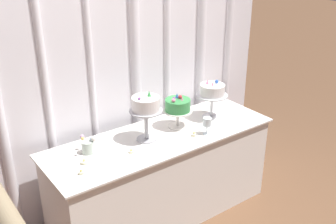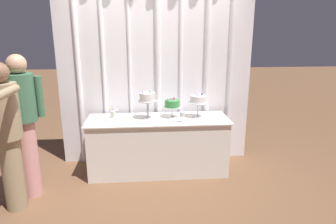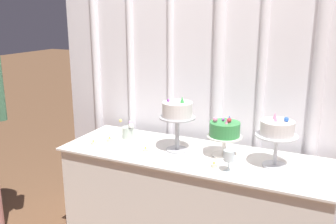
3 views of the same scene
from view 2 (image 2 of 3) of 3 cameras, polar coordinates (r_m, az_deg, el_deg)
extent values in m
plane|color=brown|center=(4.29, -1.78, -11.74)|extent=(24.00, 24.00, 0.00)
cube|color=white|center=(4.39, -2.33, 8.59)|extent=(2.82, 0.04, 2.87)
cylinder|color=white|center=(4.46, -16.83, 8.06)|extent=(0.07, 0.07, 2.87)
cylinder|color=white|center=(4.40, -12.25, 8.27)|extent=(0.06, 0.06, 2.87)
cylinder|color=white|center=(4.37, -7.34, 8.44)|extent=(0.05, 0.05, 2.87)
cylinder|color=white|center=(4.37, -1.92, 8.56)|extent=(0.09, 0.09, 2.87)
cylinder|color=white|center=(4.40, 2.45, 8.60)|extent=(0.06, 0.06, 2.87)
cylinder|color=white|center=(4.46, 7.44, 8.59)|extent=(0.09, 0.09, 2.87)
cylinder|color=white|center=(4.55, 11.83, 8.52)|extent=(0.08, 0.08, 2.87)
cube|color=white|center=(4.22, -1.90, -6.48)|extent=(1.89, 0.60, 0.77)
cube|color=white|center=(4.09, -1.94, -1.40)|extent=(1.94, 0.65, 0.01)
cylinder|color=#B2B2B7|center=(4.10, -3.87, -1.20)|extent=(0.16, 0.16, 0.01)
cylinder|color=#B2B2B7|center=(4.07, -3.90, 0.46)|extent=(0.03, 0.03, 0.23)
cylinder|color=#B2B2B7|center=(4.04, -3.93, 2.14)|extent=(0.26, 0.26, 0.01)
cylinder|color=white|center=(4.02, -3.95, 2.94)|extent=(0.22, 0.22, 0.11)
cone|color=green|center=(4.01, -3.46, 4.01)|extent=(0.03, 0.03, 0.04)
sphere|color=purple|center=(4.00, -4.88, 3.77)|extent=(0.02, 0.02, 0.02)
cylinder|color=silver|center=(4.16, 0.82, -0.93)|extent=(0.17, 0.17, 0.01)
cylinder|color=silver|center=(4.14, 0.82, 0.00)|extent=(0.03, 0.03, 0.13)
cylinder|color=silver|center=(4.12, 0.83, 0.93)|extent=(0.24, 0.24, 0.01)
cylinder|color=#388E47|center=(4.11, 0.83, 1.65)|extent=(0.21, 0.21, 0.10)
sphere|color=#DB333D|center=(4.10, 1.21, 2.56)|extent=(0.03, 0.03, 0.03)
cone|color=blue|center=(4.13, 1.06, 2.71)|extent=(0.03, 0.03, 0.04)
sphere|color=purple|center=(4.12, 0.52, 2.53)|extent=(0.02, 0.02, 0.02)
sphere|color=pink|center=(4.06, -0.02, 2.45)|extent=(0.03, 0.03, 0.03)
cone|color=pink|center=(4.06, 1.15, 2.44)|extent=(0.02, 0.02, 0.03)
cylinder|color=silver|center=(4.18, 5.70, -0.92)|extent=(0.16, 0.16, 0.01)
cylinder|color=silver|center=(4.15, 5.74, 0.44)|extent=(0.02, 0.02, 0.19)
cylinder|color=silver|center=(4.13, 5.78, 1.80)|extent=(0.27, 0.27, 0.01)
cylinder|color=white|center=(4.11, 5.80, 2.51)|extent=(0.21, 0.21, 0.09)
sphere|color=blue|center=(4.11, 6.51, 3.38)|extent=(0.03, 0.03, 0.03)
cone|color=pink|center=(4.13, 5.36, 3.54)|extent=(0.03, 0.03, 0.04)
cone|color=pink|center=(4.08, 5.68, 3.32)|extent=(0.02, 0.02, 0.03)
cylinder|color=silver|center=(3.93, 2.74, -1.97)|extent=(0.06, 0.06, 0.00)
cylinder|color=silver|center=(3.92, 2.75, -1.43)|extent=(0.01, 0.01, 0.07)
cylinder|color=silver|center=(3.90, 2.76, -0.44)|extent=(0.07, 0.07, 0.07)
cylinder|color=#B2C1B2|center=(4.19, -10.28, -0.46)|extent=(0.09, 0.09, 0.09)
sphere|color=silver|center=(4.16, -9.95, 0.41)|extent=(0.03, 0.03, 0.03)
sphere|color=white|center=(4.14, -9.80, 0.39)|extent=(0.04, 0.04, 0.04)
sphere|color=#CC9EC6|center=(4.23, -10.41, 0.62)|extent=(0.03, 0.03, 0.03)
sphere|color=#E5C666|center=(4.14, -11.05, 0.74)|extent=(0.03, 0.03, 0.03)
cylinder|color=beige|center=(4.00, -12.95, -1.97)|extent=(0.04, 0.04, 0.02)
sphere|color=#F9CC4C|center=(3.99, -12.96, -1.71)|extent=(0.01, 0.01, 0.01)
cylinder|color=beige|center=(4.09, -11.71, -1.47)|extent=(0.05, 0.05, 0.02)
sphere|color=#F9CC4C|center=(4.09, -11.73, -1.20)|extent=(0.01, 0.01, 0.01)
cylinder|color=beige|center=(4.00, -6.78, -1.67)|extent=(0.04, 0.04, 0.01)
sphere|color=#F9CC4C|center=(4.00, -6.79, -1.44)|extent=(0.01, 0.01, 0.01)
cylinder|color=beige|center=(3.95, 1.14, -1.75)|extent=(0.04, 0.04, 0.02)
sphere|color=#F9CC4C|center=(3.94, 1.14, -1.46)|extent=(0.01, 0.01, 0.01)
cylinder|color=#D6938E|center=(3.96, -25.04, -8.10)|extent=(0.30, 0.30, 0.95)
cylinder|color=#3D6B4C|center=(3.75, -26.32, 2.45)|extent=(0.41, 0.41, 0.54)
sphere|color=tan|center=(3.69, -27.03, 8.19)|extent=(0.22, 0.22, 0.22)
cube|color=#334284|center=(3.62, -27.15, 2.36)|extent=(0.04, 0.02, 0.35)
cylinder|color=#3D6B4C|center=(3.75, -29.31, 1.94)|extent=(0.08, 0.08, 0.48)
cylinder|color=#3D6B4C|center=(3.77, -23.33, 2.73)|extent=(0.08, 0.08, 0.48)
cylinder|color=#9E8966|center=(3.78, -27.48, -10.45)|extent=(0.29, 0.29, 0.84)
cylinder|color=#9E8966|center=(3.55, -28.90, 0.11)|extent=(0.41, 0.41, 0.59)
cylinder|color=#9E8966|center=(3.12, -28.82, 3.13)|extent=(0.08, 0.52, 0.08)
camera|label=1|loc=(2.17, -51.55, 18.86)|focal=43.13mm
camera|label=3|loc=(1.91, 30.60, 7.60)|focal=40.42mm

